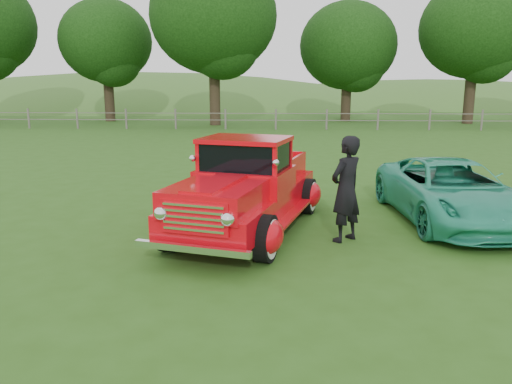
{
  "coord_description": "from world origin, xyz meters",
  "views": [
    {
      "loc": [
        0.21,
        -7.81,
        2.76
      ],
      "look_at": [
        -0.21,
        1.2,
        0.77
      ],
      "focal_mm": 35.0,
      "sensor_mm": 36.0,
      "label": 1
    }
  ],
  "objects_px": {
    "red_pickup": "(247,189)",
    "teal_sedan": "(451,191)",
    "tree_near_east": "(348,46)",
    "man": "(346,189)",
    "tree_near_west": "(213,16)",
    "tree_mid_east": "(476,29)",
    "tree_mid_west": "(106,41)"
  },
  "relations": [
    {
      "from": "tree_mid_west",
      "to": "red_pickup",
      "type": "bearing_deg",
      "value": -66.5
    },
    {
      "from": "tree_mid_west",
      "to": "tree_mid_east",
      "type": "distance_m",
      "value": 25.03
    },
    {
      "from": "tree_mid_west",
      "to": "tree_mid_east",
      "type": "xyz_separation_m",
      "value": [
        25.0,
        -1.0,
        0.62
      ]
    },
    {
      "from": "man",
      "to": "red_pickup",
      "type": "bearing_deg",
      "value": -61.03
    },
    {
      "from": "man",
      "to": "tree_near_east",
      "type": "bearing_deg",
      "value": -141.24
    },
    {
      "from": "tree_near_east",
      "to": "teal_sedan",
      "type": "distance_m",
      "value": 27.29
    },
    {
      "from": "tree_near_west",
      "to": "tree_near_east",
      "type": "distance_m",
      "value": 9.97
    },
    {
      "from": "tree_mid_east",
      "to": "tree_mid_west",
      "type": "bearing_deg",
      "value": 177.71
    },
    {
      "from": "tree_mid_west",
      "to": "tree_near_west",
      "type": "height_order",
      "value": "tree_near_west"
    },
    {
      "from": "tree_mid_west",
      "to": "teal_sedan",
      "type": "distance_m",
      "value": 30.64
    },
    {
      "from": "tree_mid_east",
      "to": "red_pickup",
      "type": "distance_m",
      "value": 29.48
    },
    {
      "from": "tree_near_west",
      "to": "tree_near_east",
      "type": "height_order",
      "value": "tree_near_west"
    },
    {
      "from": "teal_sedan",
      "to": "man",
      "type": "bearing_deg",
      "value": -152.85
    },
    {
      "from": "red_pickup",
      "to": "tree_mid_west",
      "type": "bearing_deg",
      "value": 128.87
    },
    {
      "from": "tree_mid_west",
      "to": "tree_near_east",
      "type": "distance_m",
      "value": 17.03
    },
    {
      "from": "tree_near_west",
      "to": "teal_sedan",
      "type": "height_order",
      "value": "tree_near_west"
    },
    {
      "from": "tree_near_east",
      "to": "tree_mid_east",
      "type": "bearing_deg",
      "value": -14.04
    },
    {
      "from": "tree_near_west",
      "to": "red_pickup",
      "type": "distance_m",
      "value": 24.72
    },
    {
      "from": "tree_near_east",
      "to": "red_pickup",
      "type": "xyz_separation_m",
      "value": [
        -5.39,
        -27.71,
        -4.45
      ]
    },
    {
      "from": "tree_near_west",
      "to": "tree_near_east",
      "type": "relative_size",
      "value": 1.25
    },
    {
      "from": "tree_mid_west",
      "to": "red_pickup",
      "type": "distance_m",
      "value": 29.51
    },
    {
      "from": "tree_near_west",
      "to": "man",
      "type": "relative_size",
      "value": 5.57
    },
    {
      "from": "tree_mid_west",
      "to": "tree_near_east",
      "type": "height_order",
      "value": "tree_mid_west"
    },
    {
      "from": "tree_near_west",
      "to": "teal_sedan",
      "type": "distance_m",
      "value": 24.89
    },
    {
      "from": "tree_near_east",
      "to": "tree_mid_east",
      "type": "xyz_separation_m",
      "value": [
        8.0,
        -2.0,
        0.93
      ]
    },
    {
      "from": "tree_near_west",
      "to": "man",
      "type": "height_order",
      "value": "tree_near_west"
    },
    {
      "from": "tree_mid_east",
      "to": "tree_near_west",
      "type": "bearing_deg",
      "value": -173.29
    },
    {
      "from": "tree_near_east",
      "to": "man",
      "type": "bearing_deg",
      "value": -97.29
    },
    {
      "from": "tree_mid_west",
      "to": "tree_near_east",
      "type": "relative_size",
      "value": 1.02
    },
    {
      "from": "red_pickup",
      "to": "tree_mid_east",
      "type": "bearing_deg",
      "value": 77.86
    },
    {
      "from": "tree_mid_west",
      "to": "teal_sedan",
      "type": "height_order",
      "value": "tree_mid_west"
    },
    {
      "from": "red_pickup",
      "to": "teal_sedan",
      "type": "distance_m",
      "value": 4.15
    }
  ]
}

